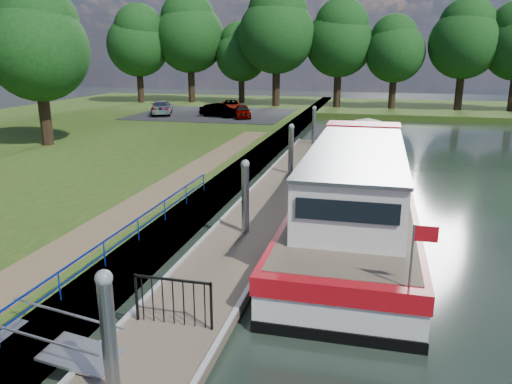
% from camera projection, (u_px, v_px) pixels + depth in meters
% --- Properties ---
extents(bank_edge, '(1.10, 90.00, 0.78)m').
position_uv_depth(bank_edge, '(229.00, 182.00, 23.92)').
color(bank_edge, '#473D2D').
rests_on(bank_edge, ground).
extents(far_bank, '(60.00, 18.00, 0.60)m').
position_uv_depth(far_bank, '(451.00, 110.00, 55.22)').
color(far_bank, '#284012').
rests_on(far_bank, ground).
extents(footpath, '(1.60, 40.00, 0.05)m').
position_uv_depth(footpath, '(122.00, 216.00, 17.68)').
color(footpath, brown).
rests_on(footpath, riverbank).
extents(carpark, '(14.00, 12.00, 0.06)m').
position_uv_depth(carpark, '(214.00, 114.00, 47.26)').
color(carpark, black).
rests_on(carpark, riverbank).
extents(blue_fence, '(0.04, 18.04, 0.72)m').
position_uv_depth(blue_fence, '(83.00, 262.00, 12.49)').
color(blue_fence, '#0C2DBF').
rests_on(blue_fence, riverbank).
extents(pontoon, '(2.50, 30.00, 0.56)m').
position_uv_depth(pontoon, '(272.00, 202.00, 21.52)').
color(pontoon, brown).
rests_on(pontoon, ground).
extents(mooring_piles, '(0.30, 27.30, 3.55)m').
position_uv_depth(mooring_piles, '(273.00, 177.00, 21.22)').
color(mooring_piles, gray).
rests_on(mooring_piles, ground).
extents(gangway, '(2.58, 1.00, 0.92)m').
position_uv_depth(gangway, '(56.00, 346.00, 10.13)').
color(gangway, '#A5A8AD').
rests_on(gangway, ground).
extents(gate_panel, '(1.85, 0.05, 1.15)m').
position_uv_depth(gate_panel, '(173.00, 295.00, 11.15)').
color(gate_panel, black).
rests_on(gate_panel, ground).
extents(barge, '(4.36, 21.15, 4.78)m').
position_uv_depth(barge, '(359.00, 184.00, 20.77)').
color(barge, black).
rests_on(barge, ground).
extents(horizon_trees, '(54.38, 10.03, 12.87)m').
position_uv_depth(horizon_trees, '(327.00, 38.00, 53.18)').
color(horizon_trees, '#332316').
rests_on(horizon_trees, ground).
extents(bank_tree_a, '(6.12, 6.12, 9.72)m').
position_uv_depth(bank_tree_a, '(38.00, 42.00, 29.97)').
color(bank_tree_a, '#332316').
rests_on(bank_tree_a, riverbank).
extents(car_a, '(2.38, 3.64, 1.15)m').
position_uv_depth(car_a, '(242.00, 111.00, 44.07)').
color(car_a, '#999999').
rests_on(car_a, carpark).
extents(car_b, '(3.77, 2.32, 1.17)m').
position_uv_depth(car_b, '(219.00, 110.00, 44.67)').
color(car_b, '#999999').
rests_on(car_b, carpark).
extents(car_c, '(3.31, 4.90, 1.32)m').
position_uv_depth(car_c, '(162.00, 107.00, 46.35)').
color(car_c, '#999999').
rests_on(car_c, carpark).
extents(car_d, '(2.86, 4.33, 1.11)m').
position_uv_depth(car_d, '(231.00, 106.00, 48.88)').
color(car_d, '#999999').
rests_on(car_d, carpark).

